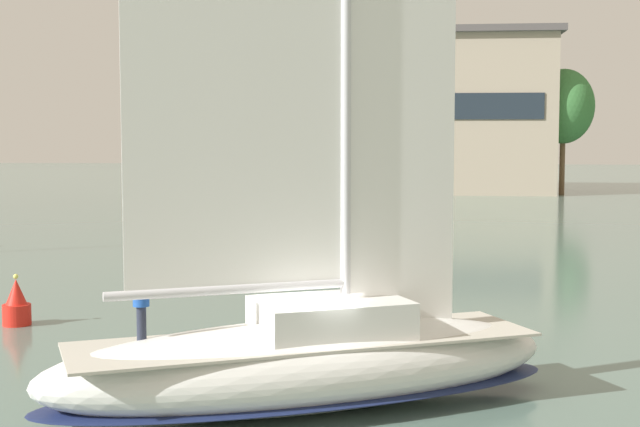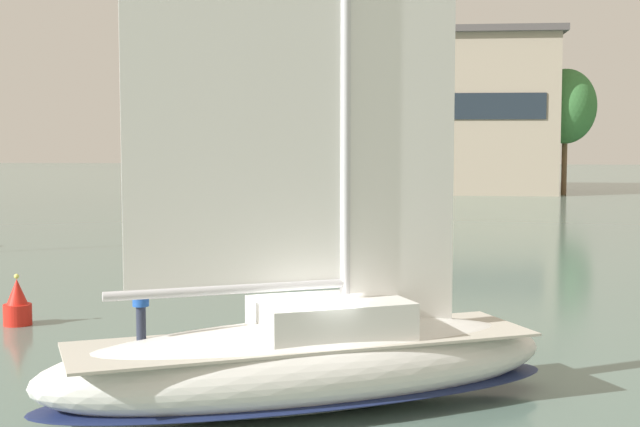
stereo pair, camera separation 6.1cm
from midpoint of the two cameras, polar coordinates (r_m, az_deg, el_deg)
name	(u,v)px [view 2 (the right image)]	position (r m, az deg, el deg)	size (l,w,h in m)	color
ground_plane	(305,409)	(19.95, -0.86, -12.40)	(400.00, 400.00, 0.00)	slate
waterfront_building	(414,113)	(102.84, 6.03, 6.40)	(31.58, 17.92, 17.75)	tan
tree_shore_left	(566,107)	(99.51, 15.46, 6.60)	(6.54, 6.54, 13.46)	brown
sailboat_main	(306,353)	(19.63, -0.81, -8.93)	(11.95, 8.06, 16.06)	white
channel_buoy	(17,305)	(30.03, -18.75, -5.57)	(0.89, 0.89, 1.64)	red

